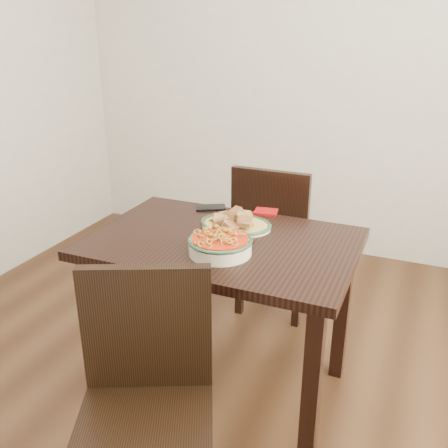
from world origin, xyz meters
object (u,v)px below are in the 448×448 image
at_px(dining_table, 222,263).
at_px(chair_near, 146,393).
at_px(chair_far, 274,233).
at_px(smartphone, 211,208).
at_px(noodle_bowl, 220,243).
at_px(fish_plate, 236,218).

height_order(dining_table, chair_near, chair_near).
height_order(chair_far, chair_near, same).
height_order(dining_table, smartphone, smartphone).
relative_size(chair_far, chair_near, 1.00).
bearing_deg(chair_far, chair_near, 91.17).
bearing_deg(chair_far, noodle_bowl, 92.91).
xyz_separation_m(dining_table, chair_far, (0.01, 0.71, -0.14)).
bearing_deg(smartphone, chair_far, 33.90).
distance_m(noodle_bowl, smartphone, 0.51).
relative_size(noodle_bowl, smartphone, 1.77).
distance_m(dining_table, chair_far, 0.73).
height_order(dining_table, noodle_bowl, noodle_bowl).
distance_m(dining_table, noodle_bowl, 0.21).
xyz_separation_m(chair_near, fish_plate, (-0.03, 0.83, 0.30)).
relative_size(chair_far, fish_plate, 2.84).
bearing_deg(chair_near, chair_far, 66.29).
relative_size(chair_near, fish_plate, 2.84).
distance_m(chair_far, noodle_bowl, 0.90).
bearing_deg(dining_table, smartphone, 121.87).
bearing_deg(noodle_bowl, smartphone, 118.70).
relative_size(chair_far, smartphone, 6.19).
relative_size(dining_table, fish_plate, 3.50).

